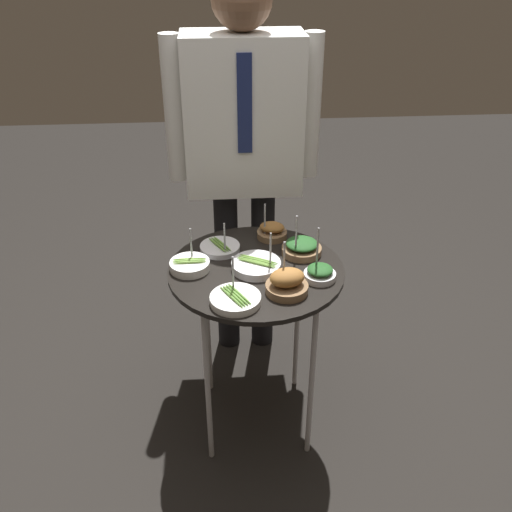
# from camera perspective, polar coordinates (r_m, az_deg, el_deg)

# --- Properties ---
(ground_plane) EXTENTS (8.00, 8.00, 0.00)m
(ground_plane) POSITION_cam_1_polar(r_m,az_deg,el_deg) (2.48, -0.00, -15.73)
(ground_plane) COLOR black
(serving_cart) EXTENTS (0.62, 0.62, 0.73)m
(serving_cart) POSITION_cam_1_polar(r_m,az_deg,el_deg) (2.04, -0.00, -2.66)
(serving_cart) COLOR black
(serving_cart) RESTS_ON ground_plane
(bowl_asparagus_back_right) EXTENTS (0.17, 0.17, 0.15)m
(bowl_asparagus_back_right) POSITION_cam_1_polar(r_m,az_deg,el_deg) (2.00, 0.11, -0.92)
(bowl_asparagus_back_right) COLOR silver
(bowl_asparagus_back_right) RESTS_ON serving_cart
(bowl_roast_mid_left) EXTENTS (0.12, 0.12, 0.15)m
(bowl_roast_mid_left) POSITION_cam_1_polar(r_m,az_deg,el_deg) (2.19, 1.60, 2.50)
(bowl_roast_mid_left) COLOR brown
(bowl_roast_mid_left) RESTS_ON serving_cart
(bowl_roast_front_left) EXTENTS (0.14, 0.14, 0.17)m
(bowl_roast_front_left) POSITION_cam_1_polar(r_m,az_deg,el_deg) (1.87, 3.11, -2.68)
(bowl_roast_front_left) COLOR brown
(bowl_roast_front_left) RESTS_ON serving_cart
(bowl_asparagus_far_rim) EXTENTS (0.17, 0.17, 0.15)m
(bowl_asparagus_far_rim) POSITION_cam_1_polar(r_m,az_deg,el_deg) (1.83, -2.07, -4.33)
(bowl_asparagus_far_rim) COLOR white
(bowl_asparagus_far_rim) RESTS_ON serving_cart
(bowl_asparagus_near_rim) EXTENTS (0.15, 0.15, 0.13)m
(bowl_asparagus_near_rim) POSITION_cam_1_polar(r_m,az_deg,el_deg) (2.11, -3.62, 0.87)
(bowl_asparagus_near_rim) COLOR silver
(bowl_asparagus_near_rim) RESTS_ON serving_cart
(bowl_asparagus_front_right) EXTENTS (0.14, 0.14, 0.14)m
(bowl_asparagus_front_right) POSITION_cam_1_polar(r_m,az_deg,el_deg) (2.01, -6.64, -0.90)
(bowl_asparagus_front_right) COLOR white
(bowl_asparagus_front_right) RESTS_ON serving_cart
(bowl_spinach_mid_right) EXTENTS (0.15, 0.15, 0.17)m
(bowl_spinach_mid_right) POSITION_cam_1_polar(r_m,az_deg,el_deg) (2.09, 4.59, 0.86)
(bowl_spinach_mid_right) COLOR brown
(bowl_spinach_mid_right) RESTS_ON serving_cart
(bowl_spinach_back_left) EXTENTS (0.11, 0.11, 0.18)m
(bowl_spinach_back_left) POSITION_cam_1_polar(r_m,az_deg,el_deg) (1.95, 6.40, -1.69)
(bowl_spinach_back_left) COLOR silver
(bowl_spinach_back_left) RESTS_ON serving_cart
(waiter_figure) EXTENTS (0.61, 0.23, 1.66)m
(waiter_figure) POSITION_cam_1_polar(r_m,az_deg,el_deg) (2.33, -1.27, 12.06)
(waiter_figure) COLOR black
(waiter_figure) RESTS_ON ground_plane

